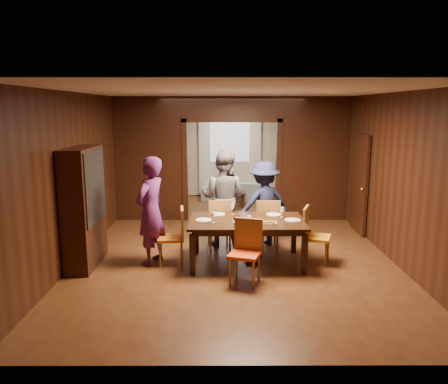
{
  "coord_description": "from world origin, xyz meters",
  "views": [
    {
      "loc": [
        -0.21,
        -8.6,
        2.62
      ],
      "look_at": [
        -0.19,
        -0.4,
        1.05
      ],
      "focal_mm": 35.0,
      "sensor_mm": 36.0,
      "label": 1
    }
  ],
  "objects_px": {
    "chair_right": "(317,236)",
    "chair_far_r": "(267,224)",
    "person_grey": "(223,198)",
    "chair_left": "(171,236)",
    "person_navy": "(264,204)",
    "chair_near": "(245,252)",
    "person_purple": "(151,211)",
    "coffee_table": "(231,199)",
    "chair_far_l": "(219,223)",
    "hutch": "(84,207)",
    "sofa": "(236,190)",
    "dining_table": "(247,241)"
  },
  "relations": [
    {
      "from": "sofa",
      "to": "coffee_table",
      "type": "bearing_deg",
      "value": 88.57
    },
    {
      "from": "sofa",
      "to": "chair_far_r",
      "type": "height_order",
      "value": "chair_far_r"
    },
    {
      "from": "sofa",
      "to": "chair_right",
      "type": "xyz_separation_m",
      "value": [
        1.23,
        -5.27,
        0.2
      ]
    },
    {
      "from": "chair_left",
      "to": "chair_near",
      "type": "distance_m",
      "value": 1.5
    },
    {
      "from": "chair_right",
      "to": "chair_far_r",
      "type": "height_order",
      "value": "same"
    },
    {
      "from": "chair_far_l",
      "to": "chair_near",
      "type": "height_order",
      "value": "same"
    },
    {
      "from": "dining_table",
      "to": "chair_near",
      "type": "relative_size",
      "value": 2.01
    },
    {
      "from": "dining_table",
      "to": "chair_far_l",
      "type": "relative_size",
      "value": 2.01
    },
    {
      "from": "person_grey",
      "to": "chair_left",
      "type": "distance_m",
      "value": 1.45
    },
    {
      "from": "chair_far_r",
      "to": "person_navy",
      "type": "bearing_deg",
      "value": -81.21
    },
    {
      "from": "chair_right",
      "to": "person_purple",
      "type": "bearing_deg",
      "value": 109.07
    },
    {
      "from": "sofa",
      "to": "chair_right",
      "type": "distance_m",
      "value": 5.41
    },
    {
      "from": "person_purple",
      "to": "chair_left",
      "type": "distance_m",
      "value": 0.55
    },
    {
      "from": "sofa",
      "to": "coffee_table",
      "type": "distance_m",
      "value": 0.91
    },
    {
      "from": "person_grey",
      "to": "hutch",
      "type": "height_order",
      "value": "hutch"
    },
    {
      "from": "person_purple",
      "to": "chair_right",
      "type": "height_order",
      "value": "person_purple"
    },
    {
      "from": "chair_far_r",
      "to": "sofa",
      "type": "bearing_deg",
      "value": -84.77
    },
    {
      "from": "person_grey",
      "to": "chair_right",
      "type": "bearing_deg",
      "value": 167.15
    },
    {
      "from": "person_grey",
      "to": "person_purple",
      "type": "bearing_deg",
      "value": 58.98
    },
    {
      "from": "dining_table",
      "to": "chair_left",
      "type": "height_order",
      "value": "chair_left"
    },
    {
      "from": "chair_far_l",
      "to": "chair_right",
      "type": "bearing_deg",
      "value": 146.03
    },
    {
      "from": "chair_far_r",
      "to": "hutch",
      "type": "bearing_deg",
      "value": 14.87
    },
    {
      "from": "person_purple",
      "to": "person_navy",
      "type": "height_order",
      "value": "person_purple"
    },
    {
      "from": "sofa",
      "to": "dining_table",
      "type": "xyz_separation_m",
      "value": [
        0.03,
        -5.27,
        0.1
      ]
    },
    {
      "from": "person_grey",
      "to": "chair_right",
      "type": "distance_m",
      "value": 1.95
    },
    {
      "from": "person_navy",
      "to": "chair_near",
      "type": "relative_size",
      "value": 1.69
    },
    {
      "from": "sofa",
      "to": "chair_near",
      "type": "xyz_separation_m",
      "value": [
        -0.05,
        -6.16,
        0.2
      ]
    },
    {
      "from": "person_purple",
      "to": "chair_far_r",
      "type": "xyz_separation_m",
      "value": [
        2.06,
        0.78,
        -0.44
      ]
    },
    {
      "from": "person_grey",
      "to": "dining_table",
      "type": "bearing_deg",
      "value": 130.85
    },
    {
      "from": "sofa",
      "to": "chair_left",
      "type": "height_order",
      "value": "chair_left"
    },
    {
      "from": "person_grey",
      "to": "chair_left",
      "type": "relative_size",
      "value": 1.91
    },
    {
      "from": "person_purple",
      "to": "chair_near",
      "type": "xyz_separation_m",
      "value": [
        1.56,
        -0.9,
        -0.44
      ]
    },
    {
      "from": "chair_far_r",
      "to": "chair_far_l",
      "type": "bearing_deg",
      "value": -2.52
    },
    {
      "from": "chair_far_l",
      "to": "hutch",
      "type": "relative_size",
      "value": 0.48
    },
    {
      "from": "chair_right",
      "to": "hutch",
      "type": "xyz_separation_m",
      "value": [
        -3.93,
        -0.08,
        0.52
      ]
    },
    {
      "from": "dining_table",
      "to": "coffee_table",
      "type": "bearing_deg",
      "value": 92.48
    },
    {
      "from": "person_grey",
      "to": "chair_right",
      "type": "relative_size",
      "value": 1.91
    },
    {
      "from": "coffee_table",
      "to": "hutch",
      "type": "bearing_deg",
      "value": -119.62
    },
    {
      "from": "person_purple",
      "to": "coffee_table",
      "type": "bearing_deg",
      "value": -173.38
    },
    {
      "from": "person_navy",
      "to": "chair_right",
      "type": "xyz_separation_m",
      "value": [
        0.82,
        -1.03,
        -0.33
      ]
    },
    {
      "from": "person_purple",
      "to": "dining_table",
      "type": "relative_size",
      "value": 0.94
    },
    {
      "from": "sofa",
      "to": "hutch",
      "type": "distance_m",
      "value": 6.03
    },
    {
      "from": "chair_near",
      "to": "coffee_table",
      "type": "bearing_deg",
      "value": 109.51
    },
    {
      "from": "dining_table",
      "to": "chair_right",
      "type": "height_order",
      "value": "chair_right"
    },
    {
      "from": "chair_far_r",
      "to": "chair_near",
      "type": "distance_m",
      "value": 1.76
    },
    {
      "from": "chair_near",
      "to": "chair_left",
      "type": "bearing_deg",
      "value": 162.89
    },
    {
      "from": "coffee_table",
      "to": "chair_left",
      "type": "xyz_separation_m",
      "value": [
        -1.11,
        -4.41,
        0.28
      ]
    },
    {
      "from": "person_navy",
      "to": "chair_near",
      "type": "bearing_deg",
      "value": 55.48
    },
    {
      "from": "person_grey",
      "to": "chair_far_l",
      "type": "bearing_deg",
      "value": 87.4
    },
    {
      "from": "chair_left",
      "to": "person_navy",
      "type": "bearing_deg",
      "value": 116.34
    }
  ]
}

